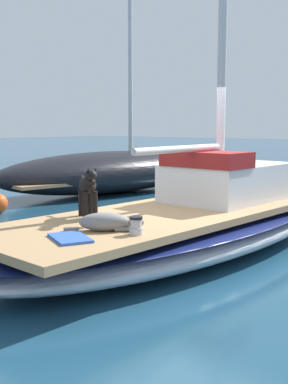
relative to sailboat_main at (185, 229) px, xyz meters
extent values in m
plane|color=navy|center=(0.00, 0.00, -0.34)|extent=(120.00, 120.00, 0.00)
ellipsoid|color=#B2B7C1|center=(0.00, 0.00, -0.06)|extent=(3.04, 7.37, 0.56)
ellipsoid|color=navy|center=(0.00, 0.00, 0.12)|extent=(3.05, 7.41, 0.08)
cube|color=tan|center=(0.00, 0.00, 0.27)|extent=(2.55, 6.76, 0.10)
cylinder|color=silver|center=(0.07, 0.90, 3.33)|extent=(0.14, 0.14, 6.02)
cylinder|color=silver|center=(0.07, -0.20, 1.22)|extent=(0.10, 2.20, 0.10)
cube|color=silver|center=(0.09, 1.20, 0.62)|extent=(1.56, 2.30, 0.60)
cube|color=maroon|center=(0.09, 0.43, 1.04)|extent=(1.38, 0.80, 0.24)
ellipsoid|color=gray|center=(0.16, -1.95, 0.43)|extent=(0.62, 0.59, 0.22)
ellipsoid|color=gray|center=(0.43, -1.70, 0.42)|extent=(0.24, 0.23, 0.13)
cone|color=#2A2929|center=(0.40, -1.67, 0.48)|extent=(0.05, 0.05, 0.05)
cone|color=#2A2929|center=(0.46, -1.74, 0.48)|extent=(0.05, 0.05, 0.05)
cylinder|color=gray|center=(0.27, -1.76, 0.35)|extent=(0.17, 0.16, 0.06)
cylinder|color=gray|center=(0.35, -1.85, 0.35)|extent=(0.17, 0.16, 0.06)
cylinder|color=gray|center=(-0.13, -2.21, 0.35)|extent=(0.16, 0.15, 0.04)
ellipsoid|color=black|center=(-0.59, -1.47, 0.77)|extent=(0.55, 0.48, 0.22)
cylinder|color=black|center=(-0.41, -1.52, 0.51)|extent=(0.07, 0.07, 0.38)
cylinder|color=black|center=(-0.48, -1.63, 0.51)|extent=(0.07, 0.07, 0.38)
cylinder|color=black|center=(-0.71, -1.31, 0.51)|extent=(0.07, 0.07, 0.38)
cylinder|color=black|center=(-0.78, -1.42, 0.51)|extent=(0.07, 0.07, 0.38)
cylinder|color=black|center=(-0.40, -1.61, 0.88)|extent=(0.22, 0.20, 0.19)
ellipsoid|color=black|center=(-0.31, -1.68, 0.94)|extent=(0.25, 0.23, 0.13)
cone|color=black|center=(-0.28, -1.64, 1.00)|extent=(0.05, 0.05, 0.06)
cone|color=black|center=(-0.33, -1.71, 1.00)|extent=(0.05, 0.05, 0.06)
torus|color=black|center=(-0.40, -1.61, 0.88)|extent=(0.17, 0.18, 0.10)
cylinder|color=black|center=(-0.89, -1.26, 0.80)|extent=(0.21, 0.16, 0.12)
cylinder|color=#B7B7BC|center=(0.58, -1.87, 0.36)|extent=(0.16, 0.16, 0.08)
cylinder|color=#B7B7BC|center=(0.58, -1.87, 0.45)|extent=(0.13, 0.13, 0.10)
cylinder|color=black|center=(0.58, -1.87, 0.52)|extent=(0.15, 0.15, 0.03)
cube|color=blue|center=(0.16, -2.50, 0.34)|extent=(0.66, 0.57, 0.03)
ellipsoid|color=black|center=(-5.32, 4.17, 0.25)|extent=(3.68, 7.42, 1.17)
cube|color=#A37A51|center=(-5.32, 4.17, 0.11)|extent=(3.08, 6.63, 0.08)
cube|color=silver|center=(-5.21, 4.70, 0.41)|extent=(1.66, 2.34, 0.52)
cube|color=maroon|center=(-5.57, 2.96, 0.33)|extent=(1.55, 2.32, 0.36)
cylinder|color=silver|center=(-5.18, 4.87, 2.90)|extent=(0.12, 0.12, 5.56)
camera|label=1|loc=(4.06, -6.09, 1.56)|focal=45.81mm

